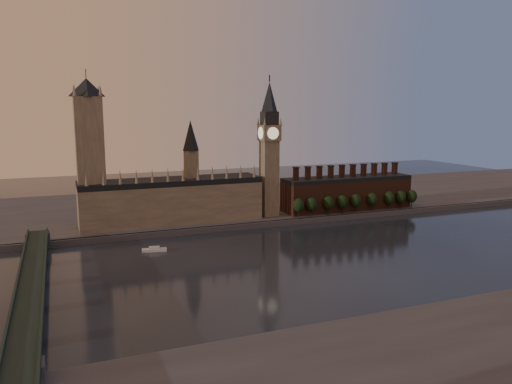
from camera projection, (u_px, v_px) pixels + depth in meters
ground at (329, 261)px, 285.11m from camera, size 900.00×900.00×0.00m
north_bank at (229, 204)px, 447.91m from camera, size 900.00×182.00×4.00m
palace_of_westminster at (173, 198)px, 363.29m from camera, size 130.00×30.30×74.00m
victoria_tower at (90, 149)px, 336.92m from camera, size 24.00×24.00×108.00m
big_ben at (269, 148)px, 380.27m from camera, size 15.00×15.00×107.00m
chimney_block at (347, 192)px, 412.25m from camera, size 110.00×25.00×37.00m
embankment_tree_0 at (299, 205)px, 379.64m from camera, size 8.60×8.60×14.88m
embankment_tree_1 at (312, 204)px, 383.19m from camera, size 8.60×8.60×14.88m
embankment_tree_2 at (328, 203)px, 389.57m from camera, size 8.60×8.60×14.88m
embankment_tree_3 at (342, 202)px, 394.48m from camera, size 8.60×8.60×14.88m
embankment_tree_4 at (356, 201)px, 399.06m from camera, size 8.60×8.60×14.88m
embankment_tree_5 at (372, 199)px, 404.98m from camera, size 8.60×8.60×14.88m
embankment_tree_6 at (389, 198)px, 411.28m from camera, size 8.60×8.60×14.88m
embankment_tree_7 at (401, 197)px, 415.17m from camera, size 8.60×8.60×14.88m
embankment_tree_8 at (412, 196)px, 418.86m from camera, size 8.60×8.60×14.88m
westminster_bridge at (32, 285)px, 224.70m from camera, size 14.00×200.00×11.55m
river_boat at (154, 249)px, 304.04m from camera, size 15.37×6.78×2.97m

